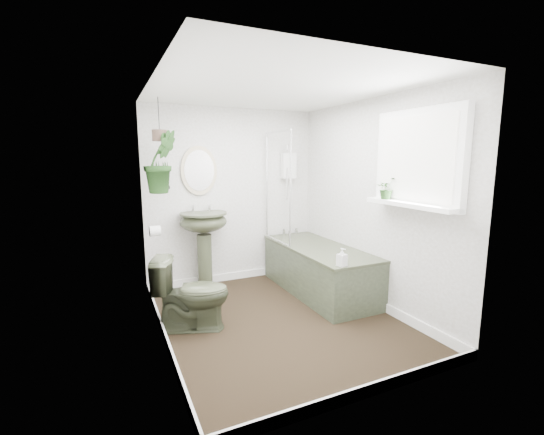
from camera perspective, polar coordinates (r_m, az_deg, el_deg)
name	(u,v)px	position (r m, az deg, el deg)	size (l,w,h in m)	color
floor	(278,320)	(3.93, 0.95, -15.77)	(2.30, 2.80, 0.02)	black
ceiling	(279,87)	(3.62, 1.06, 19.72)	(2.30, 2.80, 0.02)	white
wall_back	(233,196)	(4.90, -6.20, 3.33)	(2.30, 0.02, 2.30)	white
wall_front	(374,238)	(2.42, 15.66, -3.09)	(2.30, 0.02, 2.30)	white
wall_left	(157,218)	(3.27, -17.64, -0.04)	(0.02, 2.80, 2.30)	white
wall_right	(371,204)	(4.23, 15.32, 2.11)	(0.02, 2.80, 2.30)	white
skirting	(278,314)	(3.91, 0.95, -14.97)	(2.30, 2.80, 0.10)	white
bathtub	(319,269)	(4.60, 7.32, -8.06)	(0.72, 1.72, 0.58)	#383E2A
bath_screen	(278,188)	(4.67, 0.92, 4.70)	(0.04, 0.72, 1.40)	silver
shower_box	(288,166)	(5.12, 2.58, 8.12)	(0.20, 0.10, 0.35)	white
oval_mirror	(199,171)	(4.71, -11.35, 7.23)	(0.46, 0.03, 0.62)	beige
wall_sconce	(167,179)	(4.63, -16.13, 5.78)	(0.04, 0.04, 0.22)	black
toilet_roll_holder	(155,231)	(4.00, -17.89, -2.03)	(0.11, 0.11, 0.11)	white
window_recess	(418,159)	(3.64, 21.96, 8.55)	(0.08, 1.00, 0.90)	white
window_sill	(410,204)	(3.61, 20.80, 1.93)	(0.18, 1.00, 0.04)	white
window_blinds	(415,159)	(3.61, 21.47, 8.58)	(0.01, 0.86, 0.76)	white
toilet	(192,293)	(3.68, -12.48, -11.50)	(0.40, 0.71, 0.72)	#383E2A
pedestal_sink	(205,250)	(4.71, -10.54, -5.10)	(0.58, 0.50, 0.99)	#383E2A
sill_plant	(386,188)	(3.80, 17.49, 4.39)	(0.19, 0.17, 0.22)	black
hanging_plant	(161,162)	(4.20, -17.03, 8.34)	(0.38, 0.30, 0.68)	black
soap_bottle	(342,257)	(3.74, 10.92, -6.13)	(0.08, 0.08, 0.18)	black
hanging_pot	(160,135)	(4.20, -17.22, 12.19)	(0.16, 0.16, 0.12)	brown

